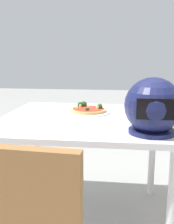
{
  "coord_description": "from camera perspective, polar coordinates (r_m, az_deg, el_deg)",
  "views": [
    {
      "loc": [
        -0.21,
        1.58,
        1.08
      ],
      "look_at": [
        0.0,
        -0.06,
        0.73
      ],
      "focal_mm": 42.63,
      "sensor_mm": 36.0,
      "label": 1
    }
  ],
  "objects": [
    {
      "name": "motorcycle_helmet",
      "position": [
        1.31,
        13.92,
        1.06
      ],
      "size": [
        0.27,
        0.27,
        0.27
      ],
      "color": "#191E4C",
      "rests_on": "dining_table"
    },
    {
      "name": "ground_plane",
      "position": [
        1.93,
        -0.18,
        -22.04
      ],
      "size": [
        14.0,
        14.0,
        0.0
      ],
      "primitive_type": "plane",
      "color": "#9E9E99"
    },
    {
      "name": "pizza",
      "position": [
        1.76,
        0.15,
        0.63
      ],
      "size": [
        0.23,
        0.23,
        0.05
      ],
      "color": "tan",
      "rests_on": "pizza_plate"
    },
    {
      "name": "pizza_plate",
      "position": [
        1.75,
        0.19,
        -0.05
      ],
      "size": [
        0.28,
        0.28,
        0.01
      ],
      "primitive_type": "cylinder",
      "color": "white",
      "rests_on": "dining_table"
    },
    {
      "name": "dining_table",
      "position": [
        1.66,
        -0.2,
        -3.83
      ],
      "size": [
        1.05,
        0.94,
        0.71
      ],
      "color": "white",
      "rests_on": "ground"
    }
  ]
}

